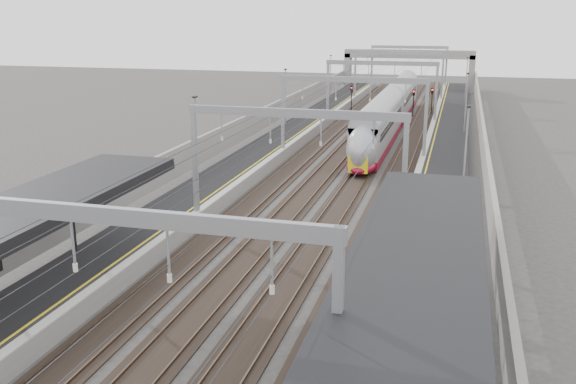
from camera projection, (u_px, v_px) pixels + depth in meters
The scene contains 13 objects.
platform_left at pixel (274, 146), 61.74m from camera, with size 4.00×120.00×1.00m, color black.
platform_right at pixel (445, 155), 57.74m from camera, with size 4.00×120.00×1.00m, color black.
tracks at pixel (356, 155), 59.86m from camera, with size 11.40×140.00×0.20m.
overhead_line at pixel (369, 83), 64.38m from camera, with size 13.00×140.00×6.60m.
canopy_right at pixel (407, 308), 17.41m from camera, with size 4.40×30.00×4.24m.
overbridge at pixel (409, 59), 109.62m from camera, with size 22.00×2.20×6.90m.
wall_left at pixel (243, 133), 62.25m from camera, with size 0.30×120.00×3.20m, color gray.
wall_right at pixel (483, 145), 56.64m from camera, with size 0.30×120.00×3.20m, color gray.
train at pixel (389, 116), 70.66m from camera, with size 2.52×45.93×3.99m.
bench at pixel (460, 309), 25.30m from camera, with size 1.14×1.88×0.95m.
signal_green at pixel (352, 94), 86.27m from camera, with size 0.32×0.32×3.48m.
signal_red_near at pixel (414, 98), 82.17m from camera, with size 0.32×0.32×3.48m.
signal_red_far at pixel (432, 96), 83.93m from camera, with size 0.32×0.32×3.48m.
Camera 1 is at (9.05, -13.24, 12.80)m, focal length 40.00 mm.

